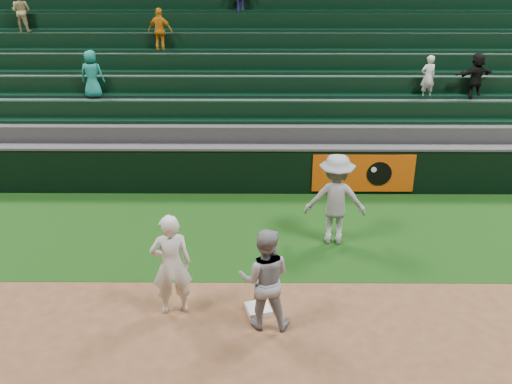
% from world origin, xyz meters
% --- Properties ---
extents(ground, '(70.00, 70.00, 0.00)m').
position_xyz_m(ground, '(0.00, 0.00, 0.00)').
color(ground, brown).
rests_on(ground, ground).
extents(foul_grass, '(36.00, 4.20, 0.01)m').
position_xyz_m(foul_grass, '(0.00, 3.00, 0.00)').
color(foul_grass, '#10340D').
rests_on(foul_grass, ground).
extents(first_base, '(0.51, 0.51, 0.09)m').
position_xyz_m(first_base, '(0.34, -0.01, 0.05)').
color(first_base, white).
rests_on(first_base, ground).
extents(first_baseman, '(0.78, 0.60, 1.92)m').
position_xyz_m(first_baseman, '(-1.17, -0.01, 0.96)').
color(first_baseman, silver).
rests_on(first_baseman, ground).
extents(baserunner, '(0.94, 0.75, 1.84)m').
position_xyz_m(baserunner, '(0.44, -0.37, 0.92)').
color(baserunner, gray).
rests_on(baserunner, ground).
extents(base_coach, '(1.35, 0.84, 2.02)m').
position_xyz_m(base_coach, '(1.97, 2.55, 1.02)').
color(base_coach, '#999CA6').
rests_on(base_coach, foul_grass).
extents(field_wall, '(36.00, 0.45, 1.25)m').
position_xyz_m(field_wall, '(0.03, 5.20, 0.63)').
color(field_wall, black).
rests_on(field_wall, ground).
extents(stadium_seating, '(36.00, 5.95, 5.19)m').
position_xyz_m(stadium_seating, '(-0.00, 8.97, 1.70)').
color(stadium_seating, '#323234').
rests_on(stadium_seating, ground).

